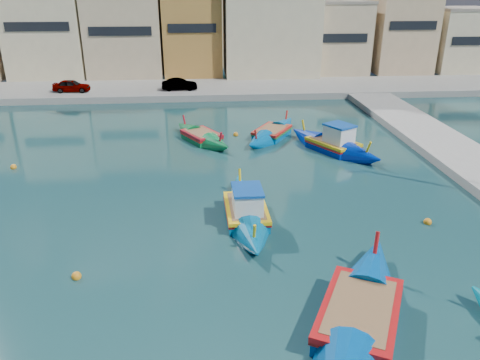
# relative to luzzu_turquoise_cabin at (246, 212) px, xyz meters

# --- Properties ---
(ground) EXTENTS (160.00, 160.00, 0.00)m
(ground) POSITION_rel_luzzu_turquoise_cabin_xyz_m (-4.18, -4.71, -0.32)
(ground) COLOR #123336
(ground) RESTS_ON ground
(north_quay) EXTENTS (80.00, 8.00, 0.60)m
(north_quay) POSITION_rel_luzzu_turquoise_cabin_xyz_m (-4.18, 27.29, -0.02)
(north_quay) COLOR gray
(north_quay) RESTS_ON ground
(north_townhouses) EXTENTS (83.20, 7.87, 10.19)m
(north_townhouses) POSITION_rel_luzzu_turquoise_cabin_xyz_m (2.50, 34.65, 4.68)
(north_townhouses) COLOR tan
(north_townhouses) RESTS_ON ground
(parked_cars) EXTENTS (27.65, 2.71, 1.30)m
(parked_cars) POSITION_rel_luzzu_turquoise_cabin_xyz_m (-19.06, 25.79, 0.89)
(parked_cars) COLOR #4C1919
(parked_cars) RESTS_ON north_quay
(luzzu_turquoise_cabin) EXTENTS (1.93, 8.23, 2.63)m
(luzzu_turquoise_cabin) POSITION_rel_luzzu_turquoise_cabin_xyz_m (0.00, 0.00, 0.00)
(luzzu_turquoise_cabin) COLOR #00659B
(luzzu_turquoise_cabin) RESTS_ON ground
(luzzu_blue_cabin) EXTENTS (5.73, 7.86, 2.83)m
(luzzu_blue_cabin) POSITION_rel_luzzu_turquoise_cabin_xyz_m (6.50, 9.00, 0.03)
(luzzu_blue_cabin) COLOR #0025A4
(luzzu_blue_cabin) RESTS_ON ground
(luzzu_cyan_mid) EXTENTS (5.49, 7.40, 2.24)m
(luzzu_cyan_mid) POSITION_rel_luzzu_turquoise_cabin_xyz_m (2.97, 12.22, -0.08)
(luzzu_cyan_mid) COLOR #005A9E
(luzzu_cyan_mid) RESTS_ON ground
(luzzu_green) EXTENTS (4.96, 6.90, 2.18)m
(luzzu_green) POSITION_rel_luzzu_turquoise_cabin_xyz_m (-1.97, 11.75, -0.08)
(luzzu_green) COLOR #0A6F37
(luzzu_green) RESTS_ON ground
(luzzu_blue_south) EXTENTS (6.32, 9.56, 2.78)m
(luzzu_blue_south) POSITION_rel_luzzu_turquoise_cabin_xyz_m (2.84, -7.58, -0.03)
(luzzu_blue_south) COLOR #004DA0
(luzzu_blue_south) RESTS_ON ground
(mooring_buoys) EXTENTS (23.21, 24.30, 0.36)m
(mooring_buoys) POSITION_rel_luzzu_turquoise_cabin_xyz_m (-0.81, 0.23, -0.24)
(mooring_buoys) COLOR orange
(mooring_buoys) RESTS_ON ground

